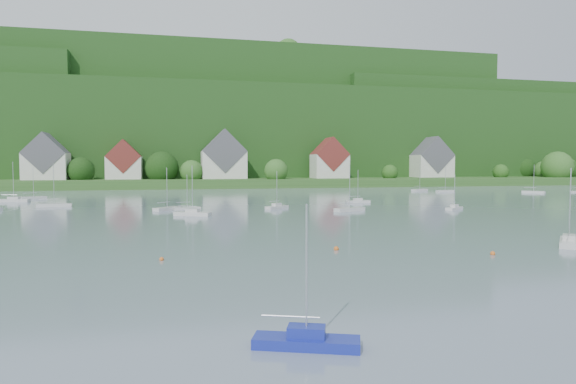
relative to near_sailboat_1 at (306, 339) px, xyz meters
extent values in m
cube|color=#2B5720|center=(7.65, 176.73, 1.11)|extent=(600.00, 60.00, 3.00)
cube|color=#173F14|center=(7.65, 251.73, 19.61)|extent=(620.00, 160.00, 40.00)
cube|color=#173F14|center=(17.65, 246.73, 27.61)|extent=(240.00, 130.00, 60.00)
cube|color=#173F14|center=(167.65, 231.73, 21.61)|extent=(200.00, 110.00, 48.00)
sphere|color=#306123|center=(149.15, 156.95, 6.80)|extent=(12.88, 12.88, 12.88)
sphere|color=black|center=(147.00, 174.67, 6.01)|extent=(10.46, 10.46, 10.46)
sphere|color=#245318|center=(126.08, 161.63, 4.71)|extent=(6.45, 6.45, 6.45)
sphere|color=black|center=(159.66, 170.73, 6.08)|extent=(10.68, 10.68, 10.68)
sphere|color=#306123|center=(0.85, 160.61, 5.27)|extent=(8.19, 8.19, 8.19)
sphere|color=#306123|center=(161.61, 167.08, 6.02)|extent=(10.50, 10.50, 10.50)
sphere|color=black|center=(160.41, 161.01, 5.23)|extent=(8.05, 8.05, 8.05)
sphere|color=#306123|center=(-44.31, 162.80, 4.72)|extent=(6.49, 6.49, 6.49)
sphere|color=#306123|center=(54.50, 168.81, 6.57)|extent=(12.16, 12.16, 12.16)
sphere|color=#306123|center=(30.64, 156.66, 5.45)|extent=(8.73, 8.73, 8.73)
sphere|color=black|center=(-36.22, 162.59, 5.64)|extent=(9.32, 9.32, 9.32)
sphere|color=#245318|center=(75.49, 158.42, 4.64)|extent=(6.24, 6.24, 6.24)
sphere|color=black|center=(97.08, 171.27, 5.26)|extent=(8.16, 8.16, 8.16)
sphere|color=#306123|center=(152.42, 169.05, 5.24)|extent=(8.09, 8.09, 8.09)
sphere|color=black|center=(-9.35, 163.09, 6.49)|extent=(11.92, 11.92, 11.92)
sphere|color=#245318|center=(-76.62, 239.87, 51.41)|extent=(10.29, 10.29, 10.29)
sphere|color=black|center=(-60.51, 228.12, 50.87)|extent=(7.18, 7.18, 7.18)
sphere|color=#245318|center=(47.15, 231.76, 59.86)|extent=(12.83, 12.83, 12.83)
sphere|color=#306123|center=(-32.28, 218.91, 59.04)|extent=(8.18, 8.18, 8.18)
sphere|color=#245318|center=(8.76, 256.38, 59.84)|extent=(12.73, 12.73, 12.73)
sphere|color=#245318|center=(91.05, 221.26, 59.62)|extent=(11.50, 11.50, 11.50)
sphere|color=#245318|center=(68.36, 251.62, 60.18)|extent=(14.65, 14.65, 14.65)
sphere|color=#306123|center=(46.90, 208.02, 59.70)|extent=(11.95, 11.95, 11.95)
sphere|color=#245318|center=(127.09, 215.31, 59.32)|extent=(9.76, 9.76, 9.76)
sphere|color=#306123|center=(-39.49, 251.03, 58.85)|extent=(7.07, 7.07, 7.07)
sphere|color=black|center=(4.18, 220.04, 59.05)|extent=(8.21, 8.21, 8.21)
sphere|color=#306123|center=(-15.17, 243.83, 59.75)|extent=(12.24, 12.24, 12.24)
sphere|color=#306123|center=(122.16, 219.71, 59.19)|extent=(9.00, 9.00, 9.00)
sphere|color=#245318|center=(108.68, 234.70, 59.02)|extent=(8.03, 8.03, 8.03)
sphere|color=#306123|center=(184.29, 235.03, 47.28)|extent=(9.52, 9.52, 9.52)
sphere|color=#306123|center=(108.13, 235.09, 48.23)|extent=(14.97, 14.97, 14.97)
sphere|color=black|center=(169.57, 205.59, 46.93)|extent=(7.52, 7.52, 7.52)
sphere|color=#245318|center=(86.32, 232.55, 47.32)|extent=(9.78, 9.78, 9.78)
sphere|color=#245318|center=(127.33, 231.44, 47.72)|extent=(12.02, 12.02, 12.02)
sphere|color=black|center=(145.55, 212.75, 47.64)|extent=(11.57, 11.57, 11.57)
sphere|color=#245318|center=(130.08, 199.47, 47.83)|extent=(12.65, 12.65, 12.65)
sphere|color=#306123|center=(150.29, 205.10, 47.06)|extent=(8.28, 8.28, 8.28)
sphere|color=black|center=(175.55, 241.04, 46.92)|extent=(7.47, 7.47, 7.47)
sphere|color=#306123|center=(106.79, 223.95, 47.27)|extent=(9.48, 9.48, 9.48)
sphere|color=black|center=(197.09, 247.95, 41.09)|extent=(8.43, 8.43, 8.43)
sphere|color=#245318|center=(-32.33, 238.87, 41.71)|extent=(12.01, 12.01, 12.01)
sphere|color=black|center=(189.71, 221.41, 41.98)|extent=(13.54, 13.54, 13.54)
sphere|color=black|center=(126.32, 229.08, 42.25)|extent=(15.08, 15.08, 15.08)
sphere|color=#306123|center=(116.06, 244.75, 42.41)|extent=(15.99, 15.99, 15.99)
sphere|color=black|center=(3.95, 248.94, 42.36)|extent=(15.72, 15.72, 15.72)
sphere|color=#306123|center=(226.05, 278.23, 42.09)|extent=(14.17, 14.17, 14.17)
sphere|color=#245318|center=(18.53, 244.65, 41.46)|extent=(10.54, 10.54, 10.54)
cube|color=silver|center=(-47.35, 163.73, 7.11)|extent=(14.00, 10.00, 9.00)
cube|color=#525158|center=(-47.35, 163.73, 11.61)|extent=(14.00, 10.40, 14.00)
cube|color=silver|center=(-22.35, 165.73, 6.61)|extent=(12.00, 9.00, 8.00)
cube|color=maroon|center=(-22.35, 165.73, 10.61)|extent=(12.00, 9.36, 12.00)
cube|color=silver|center=(12.65, 164.73, 7.61)|extent=(16.00, 11.00, 10.00)
cube|color=#525158|center=(12.65, 164.73, 12.61)|extent=(16.00, 11.44, 16.00)
cube|color=silver|center=(52.65, 162.73, 7.11)|extent=(13.00, 10.00, 9.00)
cube|color=maroon|center=(52.65, 162.73, 11.61)|extent=(13.00, 10.40, 13.00)
cube|color=silver|center=(97.65, 166.73, 7.11)|extent=(15.00, 10.00, 9.00)
cube|color=#525158|center=(97.65, 166.73, 11.61)|extent=(15.00, 10.40, 15.00)
cube|color=#19269A|center=(0.00, 0.00, -0.15)|extent=(4.85, 2.88, 0.47)
cube|color=#19269A|center=(0.00, 0.00, 0.33)|extent=(1.86, 1.44, 0.50)
cylinder|color=silver|center=(0.00, 0.00, 3.01)|extent=(0.10, 0.10, 5.86)
cylinder|color=silver|center=(-0.66, 0.25, 0.98)|extent=(2.44, 0.98, 0.08)
cube|color=silver|center=(32.81, 21.37, -0.10)|extent=(5.03, 5.31, 0.57)
cube|color=silver|center=(32.81, 21.37, 0.43)|extent=(2.18, 2.24, 0.50)
cylinder|color=silver|center=(32.81, 21.37, 3.76)|extent=(0.10, 0.10, 7.15)
cylinder|color=silver|center=(32.24, 20.73, 1.08)|extent=(2.18, 2.38, 0.08)
sphere|color=orange|center=(22.13, 18.38, -0.39)|extent=(0.44, 0.44, 0.44)
sphere|color=orange|center=(9.31, 23.87, -0.39)|extent=(0.48, 0.48, 0.48)
sphere|color=orange|center=(-6.63, 22.26, -0.39)|extent=(0.38, 0.38, 0.38)
cube|color=silver|center=(24.24, 61.55, -0.09)|extent=(6.10, 3.91, 0.59)
cylinder|color=silver|center=(24.24, 61.55, 3.91)|extent=(0.10, 0.10, 7.42)
cylinder|color=silver|center=(23.42, 61.19, 1.11)|extent=(3.02, 1.39, 0.08)
cylinder|color=silver|center=(108.61, 102.89, 0.99)|extent=(2.56, 0.69, 0.08)
cube|color=silver|center=(-39.27, 98.31, -0.07)|extent=(6.66, 2.85, 0.65)
cube|color=silver|center=(-39.27, 98.31, 0.51)|extent=(2.44, 1.62, 0.50)
cylinder|color=silver|center=(-39.27, 98.31, 4.29)|extent=(0.10, 0.10, 8.06)
cylinder|color=silver|center=(-40.22, 98.48, 1.16)|extent=(3.51, 0.67, 0.08)
cube|color=silver|center=(68.17, 120.33, -0.08)|extent=(6.27, 4.23, 0.61)
cylinder|color=silver|center=(68.17, 120.33, 4.06)|extent=(0.10, 0.10, 7.67)
cylinder|color=silver|center=(67.34, 119.93, 1.13)|extent=(3.07, 1.55, 0.08)
cube|color=silver|center=(43.55, 60.08, -0.15)|extent=(4.58, 3.80, 0.47)
cube|color=silver|center=(43.55, 60.08, 0.33)|extent=(1.87, 1.70, 0.50)
cylinder|color=silver|center=(43.55, 60.08, 3.01)|extent=(0.10, 0.10, 5.86)
cylinder|color=silver|center=(42.97, 59.67, 0.98)|extent=(2.14, 1.57, 0.08)
cube|color=silver|center=(-3.17, 70.72, -0.16)|extent=(4.81, 2.19, 0.46)
cylinder|color=silver|center=(-3.17, 70.72, 2.98)|extent=(0.10, 0.10, 5.81)
cylinder|color=silver|center=(-3.85, 70.59, 0.98)|extent=(2.52, 0.58, 0.08)
cube|color=silver|center=(-6.66, 70.45, -0.11)|extent=(4.98, 5.13, 0.56)
cylinder|color=silver|center=(-6.66, 70.45, 3.66)|extent=(0.10, 0.10, 6.98)
cylinder|color=silver|center=(-7.24, 69.84, 1.07)|extent=(2.17, 2.28, 0.08)
cube|color=silver|center=(12.94, 69.30, -0.13)|extent=(4.92, 4.29, 0.51)
cube|color=silver|center=(12.94, 69.30, 0.37)|extent=(2.03, 1.90, 0.50)
cylinder|color=silver|center=(12.94, 69.30, 3.33)|extent=(0.10, 0.10, 6.41)
cylinder|color=silver|center=(12.33, 68.82, 1.02)|extent=(2.27, 1.80, 0.08)
cube|color=silver|center=(-2.65, 59.66, -0.10)|extent=(5.97, 4.07, 0.59)
cube|color=silver|center=(-2.65, 59.66, 0.45)|extent=(2.35, 1.94, 0.50)
cylinder|color=silver|center=(-2.65, 59.66, 3.86)|extent=(0.10, 0.10, 7.32)
cylinder|color=silver|center=(-3.44, 60.05, 1.10)|extent=(2.92, 1.50, 0.08)
cube|color=silver|center=(72.71, 113.28, -0.10)|extent=(5.89, 2.60, 0.57)
cylinder|color=silver|center=(72.71, 113.28, 3.74)|extent=(0.10, 0.10, 7.12)
cylinder|color=silver|center=(71.87, 113.12, 1.08)|extent=(3.10, 0.64, 0.08)
cube|color=silver|center=(94.83, 103.35, -0.09)|extent=(5.09, 5.74, 0.60)
cylinder|color=silver|center=(94.83, 103.35, 3.98)|extent=(0.10, 0.10, 7.52)
cylinder|color=silver|center=(94.27, 104.06, 1.11)|extent=(2.14, 2.63, 0.08)
cube|color=silver|center=(32.44, 79.18, -0.13)|extent=(5.24, 1.66, 0.52)
cube|color=silver|center=(32.44, 79.18, 0.38)|extent=(1.86, 1.09, 0.50)
cylinder|color=silver|center=(32.44, 79.18, 3.37)|extent=(0.10, 0.10, 6.48)
cylinder|color=silver|center=(31.66, 79.14, 1.03)|extent=(2.85, 0.20, 0.08)
cube|color=silver|center=(-27.79, 82.55, -0.08)|extent=(6.29, 2.35, 0.61)
cylinder|color=silver|center=(-27.79, 82.55, 4.07)|extent=(0.10, 0.10, 7.69)
cylinder|color=silver|center=(-28.70, 82.46, 1.13)|extent=(3.37, 0.43, 0.08)
cube|color=silver|center=(-37.66, 107.82, -0.11)|extent=(5.53, 4.20, 0.55)
cylinder|color=silver|center=(-37.66, 107.82, 3.62)|extent=(0.10, 0.10, 6.92)
cylinder|color=silver|center=(-38.36, 107.39, 1.07)|extent=(2.64, 1.65, 0.08)
camera|label=1|loc=(-5.62, -20.97, 7.63)|focal=31.44mm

